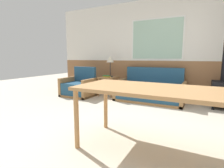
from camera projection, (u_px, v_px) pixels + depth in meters
The scene contains 9 objects.
ground_plane at pixel (137, 134), 2.58m from camera, with size 16.00×16.00×0.00m, color beige.
wall_back at pixel (170, 48), 4.69m from camera, with size 7.20×0.09×2.70m.
couch at pixel (150, 92), 4.55m from camera, with size 1.71×0.88×0.85m.
armchair at pixel (79, 87), 5.13m from camera, with size 0.90×0.74×0.84m.
side_table at pixel (108, 80), 5.13m from camera, with size 0.48×0.48×0.56m.
table_lamp at pixel (110, 60), 5.10m from camera, with size 0.22×0.22×0.60m.
book_stack at pixel (107, 76), 5.04m from camera, with size 0.20×0.12×0.05m.
dining_table at pixel (163, 95), 1.98m from camera, with size 2.04×0.85×0.78m.
wood_stove at pixel (224, 80), 3.81m from camera, with size 0.46×0.53×2.40m.
Camera 1 is at (0.80, -2.33, 1.13)m, focal length 28.00 mm.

